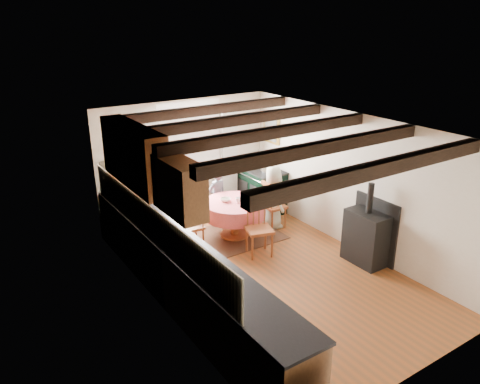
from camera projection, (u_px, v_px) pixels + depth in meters
floor at (267, 274)px, 7.55m from camera, size 3.60×5.50×0.00m
ceiling at (271, 127)px, 6.70m from camera, size 3.60×5.50×0.00m
wall_back at (186, 161)px, 9.27m from camera, size 3.60×0.00×2.40m
wall_front at (425, 286)px, 4.98m from camera, size 3.60×0.00×2.40m
wall_left at (160, 233)px, 6.19m from camera, size 0.00×5.50×2.40m
wall_right at (353, 183)px, 8.05m from camera, size 0.00×5.50×2.40m
beam_a at (380, 168)px, 5.17m from camera, size 3.60×0.16×0.16m
beam_b at (318, 148)px, 5.95m from camera, size 3.60×0.16×0.16m
beam_c at (271, 133)px, 6.73m from camera, size 3.60×0.16×0.16m
beam_d at (233, 121)px, 7.51m from camera, size 3.60×0.16×0.16m
beam_e at (203, 111)px, 8.29m from camera, size 3.60×0.16×0.16m
splash_left at (152, 225)px, 6.44m from camera, size 0.02×4.50×0.55m
splash_back at (138, 169)px, 8.74m from camera, size 1.40×0.02×0.55m
base_cabinet_left at (183, 277)px, 6.62m from camera, size 0.60×5.30×0.88m
base_cabinet_back at (144, 212)px, 8.76m from camera, size 1.30×0.60×0.88m
worktop_left at (182, 247)px, 6.47m from camera, size 0.64×5.30×0.04m
worktop_back at (143, 190)px, 8.58m from camera, size 1.30×0.64×0.04m
wall_cabinet_glass at (133, 155)px, 6.95m from camera, size 0.34×1.80×0.90m
wall_cabinet_solid at (179, 187)px, 5.80m from camera, size 0.34×0.90×0.70m
window_frame at (190, 140)px, 9.17m from camera, size 1.34×0.03×1.54m
window_pane at (189, 140)px, 9.17m from camera, size 1.20×0.01×1.40m
curtain_left at (153, 173)px, 8.84m from camera, size 0.35×0.10×2.10m
curtain_right at (229, 159)px, 9.72m from camera, size 0.35×0.10×2.10m
curtain_rod at (190, 110)px, 8.89m from camera, size 2.00×0.03×0.03m
wall_picture at (272, 129)px, 9.65m from camera, size 0.04×0.50×0.60m
wall_plate at (231, 129)px, 9.61m from camera, size 0.30×0.02×0.30m
rug at (235, 236)px, 8.82m from camera, size 1.65×1.29×0.01m
dining_table at (234, 219)px, 8.70m from camera, size 1.15×1.15×0.70m
chair_near at (259, 228)px, 7.98m from camera, size 0.54×0.56×1.01m
chair_left at (192, 225)px, 8.23m from camera, size 0.43×0.41×0.90m
chair_right at (274, 204)px, 9.06m from camera, size 0.44×0.42×0.94m
aga_range at (261, 189)px, 9.86m from camera, size 0.65×1.00×0.92m
cast_iron_stove at (367, 224)px, 7.66m from camera, size 0.42×0.70×1.40m
child_far at (217, 197)px, 9.22m from camera, size 0.43×0.30×1.10m
child_right at (273, 197)px, 9.02m from camera, size 0.50×0.66×1.23m
bowl_a at (249, 202)px, 8.50m from camera, size 0.26×0.26×0.05m
bowl_b at (225, 200)px, 8.58m from camera, size 0.27×0.27×0.06m
cup at (238, 200)px, 8.52m from camera, size 0.11×0.11×0.09m
canister_tall at (125, 186)px, 8.38m from camera, size 0.14×0.14×0.24m
canister_wide at (147, 182)px, 8.64m from camera, size 0.17×0.17×0.19m
canister_slim at (154, 180)px, 8.64m from camera, size 0.09×0.09×0.25m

